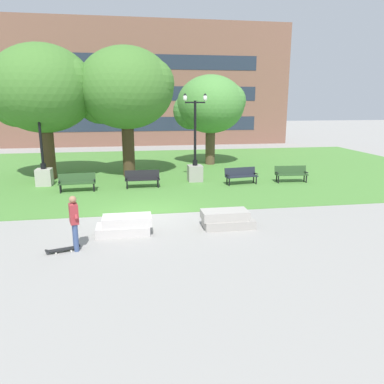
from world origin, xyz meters
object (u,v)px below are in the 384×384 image
Objects in this scene: park_bench_near_right at (142,178)px; concrete_block_center at (125,225)px; lamp_post_left at (43,168)px; skateboard at (63,249)px; park_bench_far_right at (241,175)px; lamp_post_center at (195,164)px; park_bench_far_left at (77,181)px; concrete_block_left at (227,219)px; person_skateboarder at (74,220)px; park_bench_near_left at (291,173)px.

concrete_block_center is at bearing -96.93° from park_bench_near_right.
concrete_block_center is 0.40× the size of lamp_post_left.
park_bench_near_right reaches higher than skateboard.
park_bench_far_right reaches higher than skateboard.
park_bench_far_left is at bearing -166.50° from lamp_post_center.
park_bench_near_right is (0.85, 7.00, 0.23)m from concrete_block_center.
lamp_post_center reaches higher than park_bench_near_right.
park_bench_far_left is 0.99× the size of park_bench_far_right.
lamp_post_center is (-2.34, 1.21, 0.47)m from park_bench_far_right.
concrete_block_center is 1.81× the size of skateboard.
park_bench_far_right reaches higher than concrete_block_left.
lamp_post_left is at bearing 104.41° from skateboard.
skateboard is 10.05m from lamp_post_left.
park_bench_near_right is at bearing 179.46° from park_bench_far_right.
park_bench_near_right is 0.97× the size of park_bench_far_right.
park_bench_near_right is at bearing 72.01° from skateboard.
lamp_post_left is (-2.87, 9.61, 0.02)m from person_skateboarder.
skateboard is at bearing -134.26° from park_bench_far_right.
park_bench_far_left is (-6.01, 6.57, 0.23)m from concrete_block_left.
park_bench_near_left is 0.38× the size of lamp_post_center.
park_bench_near_left is 0.99× the size of park_bench_far_right.
park_bench_near_right is 5.39m from lamp_post_left.
person_skateboarder is 10.78m from lamp_post_center.
person_skateboarder is 11.20m from park_bench_far_right.
person_skateboarder reaches higher than park_bench_far_left.
person_skateboarder is 7.93m from park_bench_far_left.
skateboard is at bearing -107.99° from park_bench_near_right.
lamp_post_center is 8.19m from lamp_post_left.
lamp_post_center reaches higher than park_bench_far_right.
skateboard is at bearing -75.59° from lamp_post_left.
lamp_post_center is at bearing 60.39° from person_skateboarder.
lamp_post_center reaches higher than concrete_block_center.
concrete_block_center is 1.01× the size of park_bench_far_right.
park_bench_near_left and park_bench_far_right have the same top height.
concrete_block_center is at bearing -115.30° from lamp_post_center.
person_skateboarder is at bearing -142.17° from park_bench_near_left.
park_bench_far_left is at bearing 132.47° from concrete_block_left.
skateboard is at bearing -121.09° from lamp_post_center.
person_skateboarder is at bearing -73.39° from lamp_post_left.
lamp_post_left is (-13.45, 1.39, 0.45)m from park_bench_near_left.
person_skateboarder reaches higher than concrete_block_center.
lamp_post_left reaches higher than skateboard.
park_bench_near_right is 0.37× the size of lamp_post_center.
park_bench_far_right is (7.66, 8.16, -0.43)m from person_skateboarder.
park_bench_near_left is 1.02× the size of park_bench_near_right.
lamp_post_left is (-4.33, 8.40, 0.68)m from concrete_block_center.
park_bench_near_left is (10.58, 8.22, -0.43)m from person_skateboarder.
lamp_post_left reaches higher than concrete_block_left.
person_skateboarder is at bearing -83.19° from park_bench_far_left.
person_skateboarder is 8.54m from park_bench_near_right.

